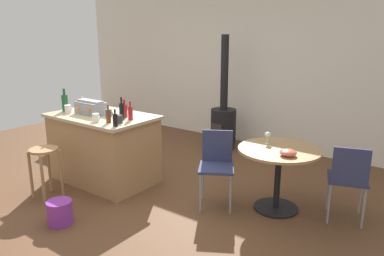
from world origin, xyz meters
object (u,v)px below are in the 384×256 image
(toolbox, at_px, (91,107))
(bottle_0, at_px, (65,102))
(cup_4, at_px, (96,118))
(dining_table, at_px, (278,163))
(bottle_5, at_px, (83,105))
(kitchen_island, at_px, (104,148))
(bottle_2, at_px, (130,113))
(folding_chair_far, at_px, (217,162))
(bottle_6, at_px, (108,116))
(bottle_4, at_px, (115,120))
(cup_3, at_px, (68,109))
(cup_1, at_px, (119,119))
(wine_glass, at_px, (268,135))
(wood_stove, at_px, (223,121))
(folding_chair_near, at_px, (348,177))
(cup_0, at_px, (95,105))
(bottle_3, at_px, (124,110))
(wooden_stool, at_px, (45,161))
(plastic_bucket, at_px, (60,212))
(bottle_1, at_px, (122,111))
(serving_bowl, at_px, (288,153))
(cup_2, at_px, (109,113))

(toolbox, bearing_deg, bottle_0, -168.10)
(cup_4, bearing_deg, dining_table, 23.27)
(dining_table, relative_size, bottle_5, 4.98)
(kitchen_island, bearing_deg, cup_4, -50.76)
(kitchen_island, height_order, bottle_2, bottle_2)
(folding_chair_far, bearing_deg, bottle_6, -156.47)
(kitchen_island, relative_size, toolbox, 3.29)
(bottle_4, bearing_deg, cup_3, 173.27)
(folding_chair_far, xyz_separation_m, bottle_6, (-1.23, -0.54, 0.49))
(cup_1, height_order, wine_glass, cup_1)
(wood_stove, height_order, bottle_0, wood_stove)
(folding_chair_near, relative_size, cup_0, 7.24)
(bottle_5, bearing_deg, bottle_3, 1.86)
(bottle_3, xyz_separation_m, cup_1, (0.19, -0.27, -0.04))
(wooden_stool, distance_m, wood_stove, 3.08)
(bottle_3, xyz_separation_m, bottle_4, (0.27, -0.41, -0.01))
(kitchen_island, height_order, bottle_4, bottle_4)
(folding_chair_near, relative_size, cup_1, 7.53)
(kitchen_island, relative_size, cup_0, 11.81)
(bottle_0, distance_m, bottle_4, 1.22)
(folding_chair_far, bearing_deg, bottle_5, -173.68)
(dining_table, distance_m, toolbox, 2.56)
(wood_stove, relative_size, bottle_4, 9.50)
(bottle_4, bearing_deg, folding_chair_far, 30.94)
(toolbox, relative_size, bottle_6, 1.94)
(dining_table, height_order, plastic_bucket, dining_table)
(wood_stove, bearing_deg, bottle_1, -93.54)
(plastic_bucket, bearing_deg, folding_chair_near, 37.19)
(dining_table, xyz_separation_m, cup_0, (-2.69, -0.36, 0.41))
(toolbox, height_order, bottle_5, toolbox)
(bottle_2, xyz_separation_m, bottle_4, (0.09, -0.34, -0.01))
(bottle_1, bearing_deg, folding_chair_far, 14.67)
(serving_bowl, bearing_deg, cup_1, -162.82)
(kitchen_island, relative_size, bottle_2, 6.05)
(bottle_3, relative_size, bottle_6, 1.04)
(bottle_5, bearing_deg, folding_chair_near, 11.20)
(cup_4, bearing_deg, cup_3, 171.96)
(bottle_4, distance_m, bottle_6, 0.22)
(dining_table, height_order, bottle_6, bottle_6)
(wine_glass, xyz_separation_m, serving_bowl, (0.36, -0.27, -0.07))
(cup_1, distance_m, cup_2, 0.40)
(bottle_0, relative_size, cup_4, 2.64)
(serving_bowl, bearing_deg, bottle_1, -167.86)
(wood_stove, xyz_separation_m, bottle_3, (-0.21, -2.11, 0.53))
(folding_chair_near, relative_size, bottle_3, 3.76)
(folding_chair_near, distance_m, cup_1, 2.67)
(bottle_0, height_order, bottle_6, bottle_0)
(bottle_6, bearing_deg, dining_table, 23.93)
(toolbox, height_order, cup_4, toolbox)
(cup_0, bearing_deg, cup_1, -23.45)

